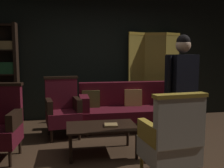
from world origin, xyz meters
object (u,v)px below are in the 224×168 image
object	(u,v)px
velvet_couch	(134,105)
book_tan_leather	(111,125)
coffee_table	(102,129)
armchair_gilt_accent	(171,139)
standing_figure	(182,85)
armchair_wing_left	(63,109)
folding_screen	(154,74)

from	to	relation	value
velvet_couch	book_tan_leather	distance (m)	1.43
velvet_couch	coffee_table	size ratio (longest dim) A/B	2.12
coffee_table	book_tan_leather	xyz separation A→B (m)	(0.13, -0.04, 0.06)
coffee_table	armchair_gilt_accent	size ratio (longest dim) A/B	0.96
velvet_couch	standing_figure	size ratio (longest dim) A/B	1.25
book_tan_leather	armchair_wing_left	bearing A→B (deg)	125.21
armchair_wing_left	standing_figure	size ratio (longest dim) A/B	0.61
standing_figure	book_tan_leather	world-z (taller)	standing_figure
armchair_wing_left	standing_figure	world-z (taller)	standing_figure
velvet_couch	book_tan_leather	xyz separation A→B (m)	(-0.67, -1.27, -0.02)
folding_screen	armchair_wing_left	xyz separation A→B (m)	(-2.03, -1.11, -0.50)
velvet_couch	armchair_gilt_accent	size ratio (longest dim) A/B	2.04
armchair_gilt_accent	armchair_wing_left	bearing A→B (deg)	123.17
standing_figure	book_tan_leather	size ratio (longest dim) A/B	9.14
armchair_gilt_accent	coffee_table	bearing A→B (deg)	125.40
armchair_wing_left	folding_screen	bearing A→B (deg)	28.53
folding_screen	book_tan_leather	size ratio (longest dim) A/B	10.21
folding_screen	armchair_gilt_accent	xyz separation A→B (m)	(-0.81, -2.98, -0.50)
armchair_gilt_accent	velvet_couch	bearing A→B (deg)	86.55
coffee_table	armchair_gilt_accent	world-z (taller)	armchair_gilt_accent
velvet_couch	armchair_wing_left	xyz separation A→B (m)	(-1.36, -0.29, 0.04)
velvet_couch	armchair_gilt_accent	world-z (taller)	armchair_gilt_accent
armchair_gilt_accent	book_tan_leather	bearing A→B (deg)	120.86
velvet_couch	book_tan_leather	bearing A→B (deg)	-117.88
armchair_gilt_accent	armchair_wing_left	distance (m)	2.24
velvet_couch	standing_figure	world-z (taller)	standing_figure
book_tan_leather	standing_figure	bearing A→B (deg)	-18.88
coffee_table	armchair_wing_left	bearing A→B (deg)	120.81
armchair_wing_left	standing_figure	bearing A→B (deg)	-38.76
folding_screen	armchair_wing_left	bearing A→B (deg)	-151.47
folding_screen	book_tan_leather	distance (m)	2.54
book_tan_leather	velvet_couch	bearing A→B (deg)	62.12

